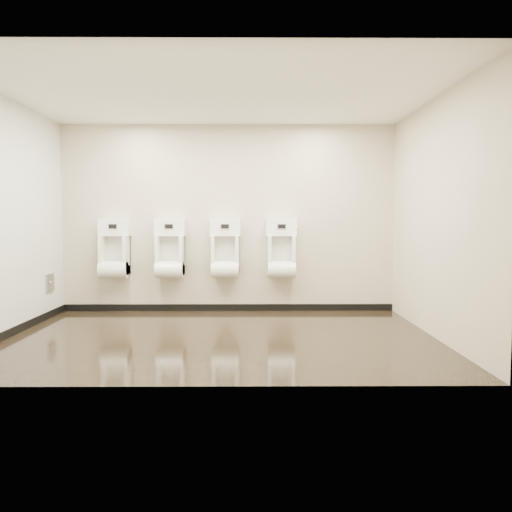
{
  "coord_description": "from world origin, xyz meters",
  "views": [
    {
      "loc": [
        0.37,
        -5.78,
        1.36
      ],
      "look_at": [
        0.41,
        0.55,
        0.92
      ],
      "focal_mm": 35.0,
      "sensor_mm": 36.0,
      "label": 1
    }
  ],
  "objects_px": {
    "urinal_2": "(225,253)",
    "urinal_0": "(114,253)",
    "access_panel": "(50,283)",
    "urinal_1": "(170,253)",
    "urinal_3": "(281,253)"
  },
  "relations": [
    {
      "from": "urinal_2",
      "to": "urinal_0",
      "type": "bearing_deg",
      "value": 180.0
    },
    {
      "from": "access_panel",
      "to": "urinal_0",
      "type": "xyz_separation_m",
      "value": [
        0.8,
        0.4,
        0.4
      ]
    },
    {
      "from": "urinal_1",
      "to": "urinal_0",
      "type": "bearing_deg",
      "value": 180.0
    },
    {
      "from": "urinal_2",
      "to": "urinal_3",
      "type": "distance_m",
      "value": 0.83
    },
    {
      "from": "access_panel",
      "to": "urinal_1",
      "type": "height_order",
      "value": "urinal_1"
    },
    {
      "from": "urinal_0",
      "to": "urinal_1",
      "type": "relative_size",
      "value": 1.0
    },
    {
      "from": "urinal_0",
      "to": "urinal_2",
      "type": "distance_m",
      "value": 1.64
    },
    {
      "from": "access_panel",
      "to": "urinal_3",
      "type": "distance_m",
      "value": 3.33
    },
    {
      "from": "urinal_1",
      "to": "urinal_2",
      "type": "bearing_deg",
      "value": 0.0
    },
    {
      "from": "urinal_0",
      "to": "urinal_3",
      "type": "bearing_deg",
      "value": 0.0
    },
    {
      "from": "urinal_2",
      "to": "urinal_3",
      "type": "relative_size",
      "value": 1.0
    },
    {
      "from": "urinal_0",
      "to": "urinal_3",
      "type": "xyz_separation_m",
      "value": [
        2.47,
        0.0,
        0.0
      ]
    },
    {
      "from": "access_panel",
      "to": "urinal_2",
      "type": "height_order",
      "value": "urinal_2"
    },
    {
      "from": "urinal_1",
      "to": "urinal_3",
      "type": "distance_m",
      "value": 1.65
    },
    {
      "from": "access_panel",
      "to": "urinal_2",
      "type": "relative_size",
      "value": 0.29
    }
  ]
}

